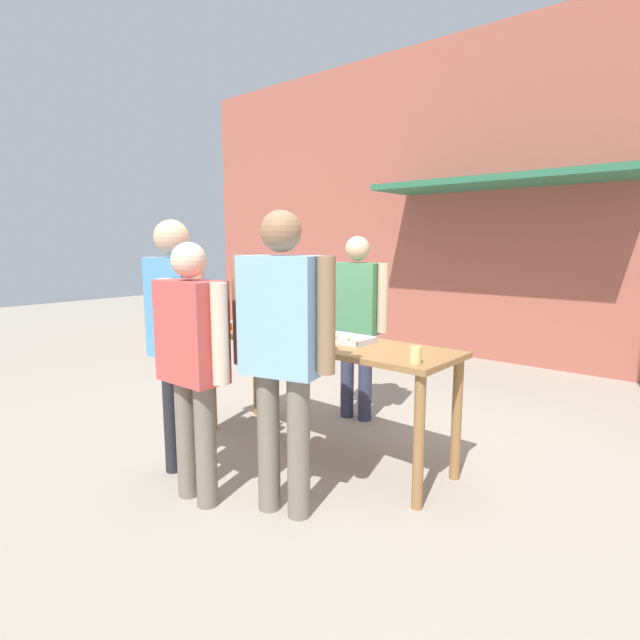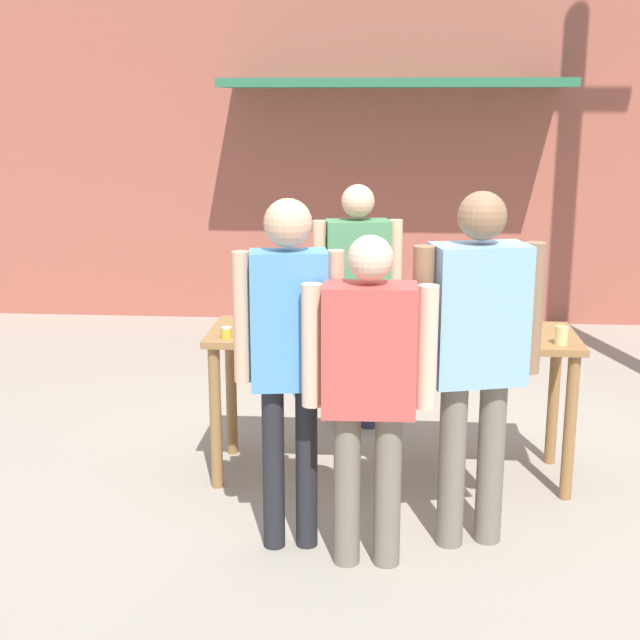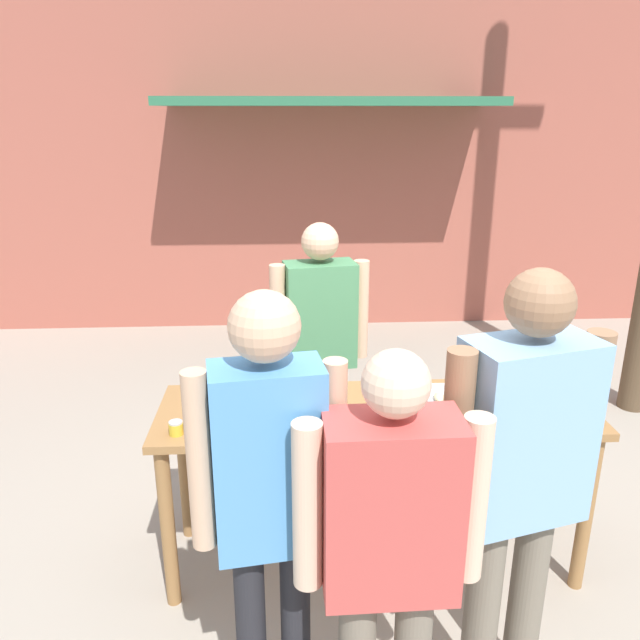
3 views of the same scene
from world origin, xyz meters
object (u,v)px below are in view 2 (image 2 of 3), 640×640
Objects in this scene: person_customer_holding_hotdog at (289,342)px; person_customer_with_cup at (477,341)px; food_tray_sausages at (320,326)px; condiment_jar_mustard at (226,333)px; person_customer_waiting_in_line at (369,376)px; food_tray_buns at (426,327)px; condiment_jar_ketchup at (243,332)px; beer_cup at (561,336)px; person_server_behind_table at (357,286)px.

person_customer_with_cup is (0.93, 0.11, -0.01)m from person_customer_holding_hotdog.
food_tray_sausages is 1.02m from person_customer_holding_hotdog.
condiment_jar_mustard is 1.22m from person_customer_waiting_in_line.
condiment_jar_ketchup is (-1.07, -0.25, 0.02)m from food_tray_buns.
food_tray_sausages is at bearing -102.55° from person_customer_holding_hotdog.
person_customer_with_cup is at bearing -130.69° from beer_cup.
food_tray_sausages is 1.05× the size of food_tray_buns.
person_customer_with_cup is (-0.53, -0.62, 0.12)m from beer_cup.
condiment_jar_ketchup is at bearing -41.71° from person_customer_with_cup.
person_customer_holding_hotdog is at bearing -58.39° from condiment_jar_mustard.
person_server_behind_table reaches higher than food_tray_sausages.
condiment_jar_mustard is (-0.53, -0.27, 0.02)m from food_tray_sausages.
person_customer_with_cup reaches higher than beer_cup.
condiment_jar_mustard is 1.00× the size of condiment_jar_ketchup.
condiment_jar_ketchup is 1.18m from person_server_behind_table.
food_tray_buns is (0.64, 0.00, 0.00)m from food_tray_sausages.
food_tray_buns is 0.22× the size of person_customer_holding_hotdog.
condiment_jar_mustard is at bearing -168.52° from condiment_jar_ketchup.
condiment_jar_mustard is 0.09m from condiment_jar_ketchup.
condiment_jar_mustard is 0.04× the size of person_server_behind_table.
food_tray_buns is at bearing 0.13° from food_tray_sausages.
person_customer_holding_hotdog is (-0.08, -1.00, 0.17)m from food_tray_sausages.
condiment_jar_ketchup is (-0.43, -0.25, 0.02)m from food_tray_sausages.
beer_cup is 1.56m from person_server_behind_table.
beer_cup is at bearing -161.51° from person_customer_holding_hotdog.
condiment_jar_mustard is 1.51m from person_customer_with_cup.
person_server_behind_table reaches higher than beer_cup.
person_customer_with_cup is (0.85, -0.89, 0.16)m from food_tray_sausages.
condiment_jar_mustard is at bearing -47.10° from person_customer_waiting_in_line.
condiment_jar_mustard is at bearing -134.49° from person_server_behind_table.
person_customer_holding_hotdog reaches higher than condiment_jar_ketchup.
food_tray_buns is 6.06× the size of condiment_jar_mustard.
person_customer_waiting_in_line is at bearing -49.91° from condiment_jar_ketchup.
condiment_jar_mustard reaches higher than food_tray_sausages.
food_tray_buns is 0.93m from person_customer_with_cup.
person_customer_with_cup is (0.21, -0.89, 0.16)m from food_tray_buns.
person_customer_holding_hotdog is (-0.71, -1.00, 0.17)m from food_tray_buns.
food_tray_sausages is at bearing -61.57° from person_customer_with_cup.
condiment_jar_mustard is 0.04× the size of person_customer_waiting_in_line.
food_tray_buns is 0.79m from beer_cup.
food_tray_buns is 3.78× the size of beer_cup.
person_customer_with_cup is at bearing -46.30° from food_tray_sausages.
person_server_behind_table is at bearing 57.90° from condiment_jar_ketchup.
person_customer_with_cup is at bearing -77.38° from person_server_behind_table.
beer_cup is at bearing -141.44° from person_customer_waiting_in_line.
condiment_jar_mustard is 0.04× the size of person_customer_holding_hotdog.
beer_cup is at bearing -10.91° from food_tray_sausages.
food_tray_sausages is 6.37× the size of condiment_jar_mustard.
food_tray_buns is at bearing 13.28° from condiment_jar_ketchup.
person_customer_waiting_in_line is at bearing -95.36° from person_server_behind_table.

